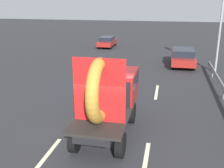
% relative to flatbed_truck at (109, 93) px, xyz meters
% --- Properties ---
extents(ground_plane, '(120.00, 120.00, 0.00)m').
position_rel_flatbed_truck_xyz_m(ground_plane, '(-0.26, -0.68, -1.66)').
color(ground_plane, '#28282B').
extents(flatbed_truck, '(2.02, 4.71, 3.49)m').
position_rel_flatbed_truck_xyz_m(flatbed_truck, '(0.00, 0.00, 0.00)').
color(flatbed_truck, black).
rests_on(flatbed_truck, ground_plane).
extents(distant_sedan, '(1.88, 4.39, 1.43)m').
position_rel_flatbed_truck_xyz_m(distant_sedan, '(3.52, 12.55, -0.89)').
color(distant_sedan, black).
rests_on(distant_sedan, ground_plane).
extents(traffic_light, '(0.42, 0.36, 6.68)m').
position_rel_flatbed_truck_xyz_m(traffic_light, '(5.91, 10.89, 2.63)').
color(traffic_light, gray).
rests_on(traffic_light, ground_plane).
extents(lane_dash_left_near, '(0.16, 2.73, 0.01)m').
position_rel_flatbed_truck_xyz_m(lane_dash_left_near, '(-1.76, -2.67, -1.65)').
color(lane_dash_left_near, beige).
rests_on(lane_dash_left_near, ground_plane).
extents(lane_dash_left_far, '(0.16, 2.46, 0.01)m').
position_rel_flatbed_truck_xyz_m(lane_dash_left_far, '(-1.76, 5.32, -1.65)').
color(lane_dash_left_far, beige).
rests_on(lane_dash_left_far, ground_plane).
extents(lane_dash_right_near, '(0.16, 2.35, 0.01)m').
position_rel_flatbed_truck_xyz_m(lane_dash_right_near, '(1.76, -2.04, -1.65)').
color(lane_dash_right_near, beige).
rests_on(lane_dash_right_near, ground_plane).
extents(lane_dash_right_far, '(0.16, 2.64, 0.01)m').
position_rel_flatbed_truck_xyz_m(lane_dash_right_far, '(1.76, 5.32, -1.65)').
color(lane_dash_right_far, beige).
rests_on(lane_dash_right_far, ground_plane).
extents(oncoming_car, '(1.60, 3.73, 1.22)m').
position_rel_flatbed_truck_xyz_m(oncoming_car, '(-4.71, 20.13, -1.00)').
color(oncoming_car, black).
rests_on(oncoming_car, ground_plane).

